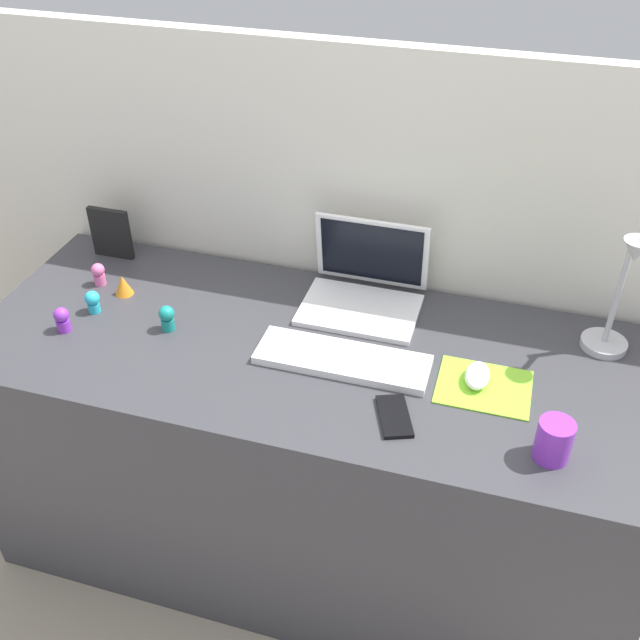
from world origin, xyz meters
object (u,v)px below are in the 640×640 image
object	(u,v)px
toy_figurine_cyan	(93,301)
coffee_mug	(554,440)
toy_figurine_teal	(167,317)
toy_figurine_pink	(99,274)
picture_frame	(111,233)
toy_figurine_purple	(62,319)
mouse	(477,376)
desk_lamp	(619,299)
toy_figurine_orange	(123,285)
keyboard	(342,360)
laptop	(365,284)
cell_phone	(394,416)

from	to	relation	value
toy_figurine_cyan	coffee_mug	bearing A→B (deg)	-9.12
toy_figurine_teal	toy_figurine_cyan	xyz separation A→B (m)	(-0.22, 0.01, -0.00)
toy_figurine_teal	toy_figurine_pink	bearing A→B (deg)	153.68
picture_frame	toy_figurine_purple	world-z (taller)	picture_frame
mouse	desk_lamp	size ratio (longest dim) A/B	0.28
toy_figurine_teal	toy_figurine_cyan	size ratio (longest dim) A/B	1.11
desk_lamp	toy_figurine_cyan	xyz separation A→B (m)	(-1.26, -0.19, -0.13)
coffee_mug	toy_figurine_orange	xyz separation A→B (m)	(-1.12, 0.28, -0.02)
keyboard	coffee_mug	world-z (taller)	coffee_mug
toy_figurine_pink	toy_figurine_cyan	world-z (taller)	toy_figurine_pink
laptop	desk_lamp	size ratio (longest dim) A/B	0.88
laptop	coffee_mug	bearing A→B (deg)	-41.08
picture_frame	toy_figurine_teal	bearing A→B (deg)	-42.13
picture_frame	toy_figurine_cyan	world-z (taller)	picture_frame
mouse	toy_figurine_cyan	distance (m)	0.98
cell_phone	toy_figurine_purple	xyz separation A→B (m)	(-0.86, 0.07, 0.03)
toy_figurine_orange	mouse	bearing A→B (deg)	-5.67
picture_frame	toy_figurine_purple	size ratio (longest dim) A/B	2.28
mouse	coffee_mug	xyz separation A→B (m)	(0.17, -0.19, 0.03)
laptop	keyboard	bearing A→B (deg)	-87.55
laptop	toy_figurine_orange	distance (m)	0.64
toy_figurine_orange	keyboard	bearing A→B (deg)	-10.12
laptop	cell_phone	world-z (taller)	laptop
laptop	picture_frame	size ratio (longest dim) A/B	2.00
toy_figurine_pink	toy_figurine_cyan	bearing A→B (deg)	-66.33
toy_figurine_cyan	cell_phone	bearing A→B (deg)	-11.33
cell_phone	picture_frame	bearing A→B (deg)	133.47
cell_phone	desk_lamp	bearing A→B (deg)	18.09
keyboard	toy_figurine_purple	size ratio (longest dim) A/B	6.22
mouse	toy_figurine_purple	world-z (taller)	toy_figurine_purple
toy_figurine_pink	toy_figurine_cyan	xyz separation A→B (m)	(0.05, -0.12, -0.00)
mouse	picture_frame	size ratio (longest dim) A/B	0.64
keyboard	desk_lamp	bearing A→B (deg)	19.72
cell_phone	toy_figurine_teal	size ratio (longest dim) A/B	1.88
coffee_mug	toy_figurine_orange	distance (m)	1.15
laptop	toy_figurine_cyan	world-z (taller)	laptop
coffee_mug	toy_figurine_cyan	world-z (taller)	coffee_mug
cell_phone	toy_figurine_orange	world-z (taller)	toy_figurine_orange
laptop	toy_figurine_pink	distance (m)	0.72
toy_figurine_purple	toy_figurine_orange	xyz separation A→B (m)	(0.06, 0.19, -0.01)
keyboard	toy_figurine_teal	world-z (taller)	toy_figurine_teal
keyboard	toy_figurine_orange	size ratio (longest dim) A/B	7.47
keyboard	toy_figurine_pink	world-z (taller)	toy_figurine_pink
mouse	toy_figurine_teal	xyz separation A→B (m)	(-0.76, -0.02, 0.02)
desk_lamp	toy_figurine_teal	xyz separation A→B (m)	(-1.04, -0.21, -0.12)
picture_frame	cell_phone	bearing A→B (deg)	-25.05
desk_lamp	picture_frame	distance (m)	1.35
toy_figurine_purple	toy_figurine_cyan	bearing A→B (deg)	71.74
toy_figurine_orange	picture_frame	bearing A→B (deg)	126.23
desk_lamp	toy_figurine_pink	distance (m)	1.32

